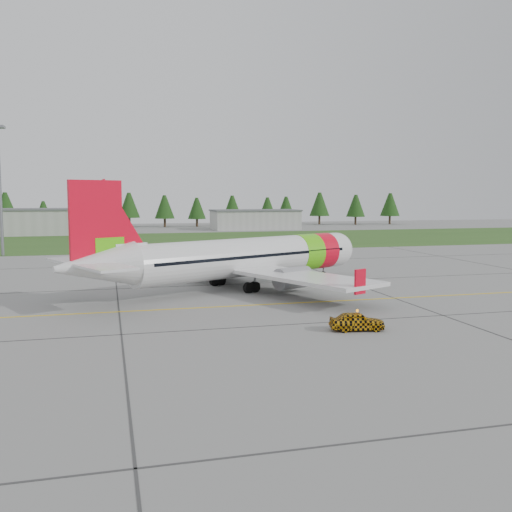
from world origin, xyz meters
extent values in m
plane|color=gray|center=(0.00, 0.00, 0.00)|extent=(320.00, 320.00, 0.00)
cylinder|color=silver|center=(-1.57, 17.83, 3.17)|extent=(25.76, 14.82, 3.98)
sphere|color=silver|center=(10.47, 23.43, 3.17)|extent=(3.98, 3.98, 3.98)
cone|color=silver|center=(-16.85, 10.71, 3.52)|extent=(8.17, 6.63, 3.98)
cube|color=black|center=(10.75, 23.56, 3.52)|extent=(2.60, 3.10, 0.57)
cylinder|color=#57CC0F|center=(5.84, 21.28, 3.17)|extent=(4.12, 4.81, 4.06)
cylinder|color=red|center=(8.07, 22.31, 3.17)|extent=(3.75, 4.63, 4.06)
cube|color=silver|center=(-2.03, 17.61, 2.04)|extent=(18.89, 32.01, 0.37)
cube|color=red|center=(-9.81, 31.91, 2.61)|extent=(1.19, 0.68, 2.04)
cube|color=red|center=(3.90, 2.45, 2.61)|extent=(1.19, 0.68, 2.04)
cylinder|color=gray|center=(-3.01, 23.35, 1.48)|extent=(4.24, 3.50, 2.15)
cylinder|color=gray|center=(1.73, 13.17, 1.48)|extent=(4.24, 3.50, 2.15)
cube|color=red|center=(-16.67, 10.80, 6.95)|extent=(4.42, 2.32, 7.77)
cube|color=#57CC0F|center=(-15.65, 11.28, 4.70)|extent=(2.59, 1.51, 2.45)
cube|color=silver|center=(-17.31, 10.50, 3.78)|extent=(7.92, 12.03, 0.22)
cylinder|color=slate|center=(8.62, 22.57, 0.72)|extent=(0.18, 0.18, 1.43)
cylinder|color=black|center=(8.62, 22.57, 0.35)|extent=(0.75, 0.55, 0.69)
cylinder|color=slate|center=(-4.16, 19.78, 0.97)|extent=(0.22, 0.22, 1.94)
cylinder|color=black|center=(-4.54, 19.60, 0.53)|extent=(1.16, 0.87, 1.06)
cylinder|color=slate|center=(-1.75, 14.59, 0.97)|extent=(0.22, 0.22, 1.94)
cylinder|color=black|center=(-2.12, 14.42, 0.53)|extent=(1.16, 0.87, 1.06)
imported|color=#F7AE0D|center=(1.21, -2.91, 1.95)|extent=(1.56, 1.76, 3.89)
imported|color=silver|center=(-14.02, 51.77, 2.30)|extent=(1.75, 1.67, 4.61)
cube|color=#30561E|center=(0.00, 82.00, 0.01)|extent=(320.00, 50.00, 0.03)
cube|color=gold|center=(0.00, 8.00, 0.01)|extent=(120.00, 0.25, 0.02)
cube|color=#A8A8A3|center=(-30.00, 110.00, 3.00)|extent=(32.00, 14.00, 6.00)
cube|color=#A8A8A3|center=(25.00, 118.00, 2.60)|extent=(24.00, 12.00, 5.20)
cylinder|color=slate|center=(-32.00, 58.00, 10.00)|extent=(0.50, 0.50, 20.00)
camera|label=1|loc=(-15.71, -39.46, 9.50)|focal=40.00mm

